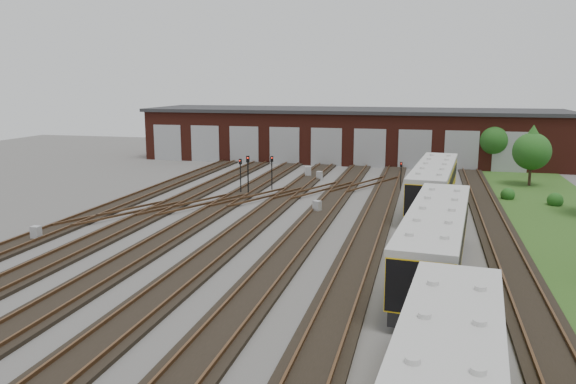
# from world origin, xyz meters

# --- Properties ---
(ground) EXTENTS (120.00, 120.00, 0.00)m
(ground) POSITION_xyz_m (0.00, 0.00, 0.00)
(ground) COLOR #4C4A47
(ground) RESTS_ON ground
(track_network) EXTENTS (30.40, 70.00, 0.33)m
(track_network) POSITION_xyz_m (-0.17, 0.59, 0.11)
(track_network) COLOR black
(track_network) RESTS_ON ground
(maintenance_shed) EXTENTS (51.00, 12.50, 6.35)m
(maintenance_shed) POSITION_xyz_m (-0.01, 39.97, 3.20)
(maintenance_shed) COLOR #4E1C13
(maintenance_shed) RESTS_ON ground
(grass_verge) EXTENTS (8.00, 55.00, 0.05)m
(grass_verge) POSITION_xyz_m (19.00, 10.00, 0.03)
(grass_verge) COLOR #244818
(grass_verge) RESTS_ON ground
(metro_train) EXTENTS (4.00, 47.11, 3.09)m
(metro_train) POSITION_xyz_m (10.00, -1.97, 1.91)
(metro_train) COLOR black
(metro_train) RESTS_ON ground
(signal_mast_0) EXTENTS (0.31, 0.29, 3.48)m
(signal_mast_0) POSITION_xyz_m (-5.29, 14.91, 2.23)
(signal_mast_0) COLOR black
(signal_mast_0) RESTS_ON ground
(signal_mast_1) EXTENTS (0.26, 0.25, 3.08)m
(signal_mast_1) POSITION_xyz_m (-6.24, 15.72, 1.96)
(signal_mast_1) COLOR black
(signal_mast_1) RESTS_ON ground
(signal_mast_2) EXTENTS (0.30, 0.29, 3.06)m
(signal_mast_2) POSITION_xyz_m (-4.14, 18.29, 1.97)
(signal_mast_2) COLOR black
(signal_mast_2) RESTS_ON ground
(signal_mast_3) EXTENTS (0.22, 0.21, 2.58)m
(signal_mast_3) POSITION_xyz_m (7.19, 20.73, 1.66)
(signal_mast_3) COLOR black
(signal_mast_3) RESTS_ON ground
(relay_cabinet_0) EXTENTS (0.55, 0.46, 0.91)m
(relay_cabinet_0) POSITION_xyz_m (-13.72, -1.26, 0.45)
(relay_cabinet_0) COLOR #9C9EA1
(relay_cabinet_0) RESTS_ON ground
(relay_cabinet_1) EXTENTS (0.76, 0.68, 1.07)m
(relay_cabinet_1) POSITION_xyz_m (-2.43, 25.93, 0.54)
(relay_cabinet_1) COLOR #9C9EA1
(relay_cabinet_1) RESTS_ON ground
(relay_cabinet_2) EXTENTS (0.68, 0.63, 0.91)m
(relay_cabinet_2) POSITION_xyz_m (1.60, 10.33, 0.45)
(relay_cabinet_2) COLOR #9C9EA1
(relay_cabinet_2) RESTS_ON ground
(relay_cabinet_3) EXTENTS (0.63, 0.56, 0.88)m
(relay_cabinet_3) POSITION_xyz_m (-0.92, 24.32, 0.44)
(relay_cabinet_3) COLOR #9C9EA1
(relay_cabinet_3) RESTS_ON ground
(relay_cabinet_4) EXTENTS (0.81, 0.74, 1.10)m
(relay_cabinet_4) POSITION_xyz_m (8.21, 18.12, 0.55)
(relay_cabinet_4) COLOR #9C9EA1
(relay_cabinet_4) RESTS_ON ground
(tree_0) EXTENTS (3.60, 3.60, 5.97)m
(tree_0) POSITION_xyz_m (16.31, 35.00, 3.84)
(tree_0) COLOR #312116
(tree_0) RESTS_ON ground
(tree_1) EXTENTS (3.46, 3.46, 5.74)m
(tree_1) POSITION_xyz_m (18.82, 25.98, 3.68)
(tree_1) COLOR #312116
(tree_1) RESTS_ON ground
(bush_1) EXTENTS (1.15, 1.15, 1.15)m
(bush_1) POSITION_xyz_m (16.05, 18.91, 0.57)
(bush_1) COLOR #174313
(bush_1) RESTS_ON ground
(bush_2) EXTENTS (1.22, 1.22, 1.22)m
(bush_2) POSITION_xyz_m (19.36, 17.24, 0.61)
(bush_2) COLOR #174313
(bush_2) RESTS_ON ground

